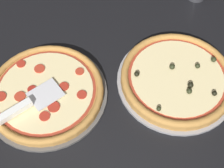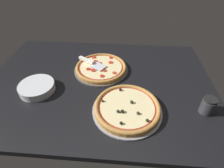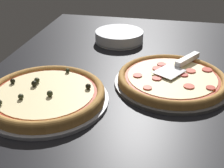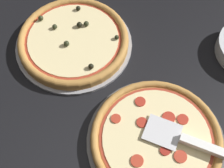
% 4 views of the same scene
% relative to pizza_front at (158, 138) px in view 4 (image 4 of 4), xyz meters
% --- Properties ---
extents(ground_plane, '(1.48, 1.06, 0.04)m').
position_rel_pizza_front_xyz_m(ground_plane, '(-0.00, 0.12, -0.04)').
color(ground_plane, black).
extents(pizza_pan_front, '(0.38, 0.38, 0.01)m').
position_rel_pizza_front_xyz_m(pizza_pan_front, '(0.00, 0.00, -0.02)').
color(pizza_pan_front, '#565451').
rests_on(pizza_pan_front, ground_plane).
extents(pizza_front, '(0.36, 0.36, 0.03)m').
position_rel_pizza_front_xyz_m(pizza_front, '(0.00, 0.00, 0.00)').
color(pizza_front, '#B77F3D').
rests_on(pizza_front, pizza_pan_front).
extents(pizza_pan_back, '(0.38, 0.38, 0.01)m').
position_rel_pizza_front_xyz_m(pizza_pan_back, '(-0.19, 0.37, -0.02)').
color(pizza_pan_back, '#939399').
rests_on(pizza_pan_back, ground_plane).
extents(pizza_back, '(0.36, 0.36, 0.04)m').
position_rel_pizza_front_xyz_m(pizza_back, '(-0.19, 0.37, 0.00)').
color(pizza_back, '#B77F3D').
rests_on(pizza_back, pizza_pan_back).
extents(serving_spatula, '(0.22, 0.16, 0.02)m').
position_rel_pizza_front_xyz_m(serving_spatula, '(0.09, -0.03, 0.02)').
color(serving_spatula, silver).
rests_on(serving_spatula, pizza_front).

